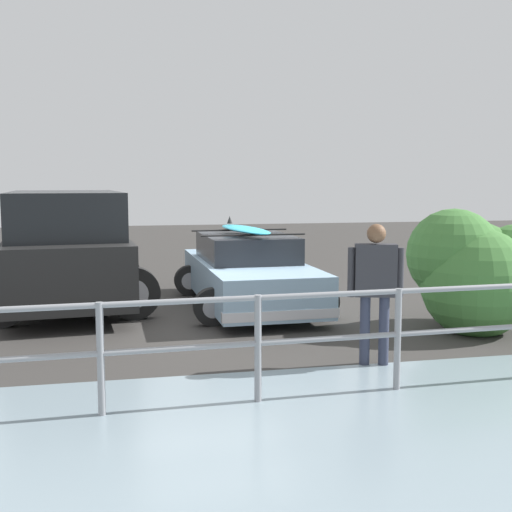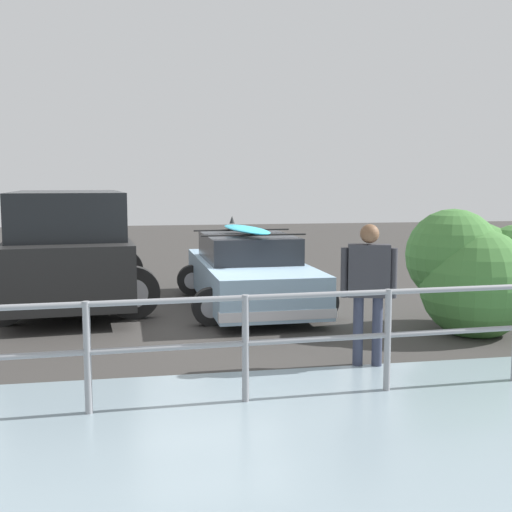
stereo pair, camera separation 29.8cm
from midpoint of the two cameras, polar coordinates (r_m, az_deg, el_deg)
The scene contains 6 objects.
ground_plane at distance 10.50m, azimuth -4.61°, elevation -5.30°, with size 44.00×44.00×0.02m, color #383533.
sedan_car at distance 11.11m, azimuth -1.47°, elevation -1.46°, with size 2.34×4.35×1.52m.
suv_car at distance 11.55m, azimuth -17.21°, elevation 0.70°, with size 3.01×4.89×1.99m.
person_bystander at distance 7.59m, azimuth 9.46°, elevation -2.19°, with size 0.63×0.31×1.67m.
railing_fence at distance 7.13m, azimuth 16.73°, elevation -5.41°, with size 10.53×0.49×1.06m.
bush_near_left at distance 9.80m, azimuth 18.15°, elevation -1.35°, with size 2.11×1.88×1.85m.
Camera 1 is at (1.50, 10.16, 2.15)m, focal length 45.00 mm.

